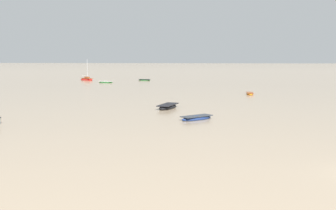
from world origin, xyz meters
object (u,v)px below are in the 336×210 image
at_px(rowboat_moored_2, 197,118).
at_px(rowboat_moored_4, 250,94).
at_px(rowboat_moored_0, 106,82).
at_px(sailboat_moored_0, 87,79).
at_px(rowboat_moored_1, 168,107).
at_px(rowboat_moored_5, 144,80).

bearing_deg(rowboat_moored_2, rowboat_moored_4, 31.82).
bearing_deg(rowboat_moored_0, sailboat_moored_0, -40.66).
xyz_separation_m(rowboat_moored_2, sailboat_moored_0, (-31.86, 67.55, 0.11)).
bearing_deg(rowboat_moored_0, rowboat_moored_1, 123.79).
distance_m(rowboat_moored_1, rowboat_moored_2, 9.65).
distance_m(rowboat_moored_4, rowboat_moored_5, 45.91).
xyz_separation_m(rowboat_moored_4, sailboat_moored_0, (-40.14, 38.73, 0.13)).
bearing_deg(rowboat_moored_1, rowboat_moored_2, 36.95).
height_order(rowboat_moored_1, rowboat_moored_4, rowboat_moored_1).
distance_m(rowboat_moored_0, rowboat_moored_4, 43.14).
height_order(rowboat_moored_0, rowboat_moored_2, rowboat_moored_2).
xyz_separation_m(rowboat_moored_0, rowboat_moored_1, (20.16, -48.61, 0.04)).
relative_size(rowboat_moored_5, sailboat_moored_0, 0.59).
xyz_separation_m(rowboat_moored_1, rowboat_moored_2, (3.81, -8.87, -0.04)).
height_order(rowboat_moored_4, sailboat_moored_0, sailboat_moored_0).
height_order(rowboat_moored_2, rowboat_moored_5, rowboat_moored_2).
bearing_deg(rowboat_moored_4, rowboat_moored_5, 31.31).
relative_size(rowboat_moored_4, rowboat_moored_5, 0.89).
relative_size(rowboat_moored_0, rowboat_moored_2, 1.07).
bearing_deg(rowboat_moored_1, sailboat_moored_0, -140.75).
xyz_separation_m(rowboat_moored_0, rowboat_moored_5, (8.08, 10.37, -0.01)).
bearing_deg(rowboat_moored_0, rowboat_moored_5, -116.65).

